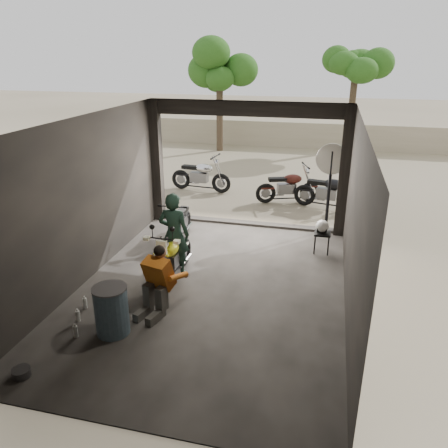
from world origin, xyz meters
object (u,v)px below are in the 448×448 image
at_px(rider, 174,234).
at_px(helmet, 322,226).
at_px(sign_post, 330,174).
at_px(outside_bike_c, 329,189).
at_px(stool, 322,236).
at_px(outside_bike_b, 288,184).
at_px(main_bike, 173,254).
at_px(outside_bike_a, 201,173).
at_px(mechanic, 155,284).
at_px(oil_drum, 112,311).
at_px(left_bike, 179,220).

height_order(rider, helmet, rider).
bearing_deg(sign_post, outside_bike_c, 104.73).
bearing_deg(stool, rider, -149.33).
bearing_deg(sign_post, helmet, -78.83).
bearing_deg(outside_bike_b, outside_bike_c, -124.32).
distance_m(main_bike, outside_bike_a, 6.00).
height_order(rider, mechanic, rider).
xyz_separation_m(outside_bike_a, rider, (1.14, -5.68, 0.26)).
bearing_deg(outside_bike_b, helmet, 178.30).
xyz_separation_m(outside_bike_a, outside_bike_c, (4.11, -0.83, -0.01)).
relative_size(helmet, oil_drum, 0.38).
xyz_separation_m(main_bike, rider, (-0.04, 0.21, 0.33)).
bearing_deg(stool, helmet, 121.58).
height_order(stool, sign_post, sign_post).
xyz_separation_m(left_bike, outside_bike_b, (2.24, 3.55, 0.05)).
height_order(main_bike, left_bike, main_bike).
height_order(outside_bike_a, outside_bike_c, outside_bike_a).
bearing_deg(oil_drum, left_bike, 92.86).
bearing_deg(outside_bike_b, sign_post, -170.60).
bearing_deg(left_bike, rider, -76.54).
bearing_deg(rider, sign_post, -133.09).
relative_size(rider, sign_post, 0.77).
relative_size(outside_bike_a, stool, 3.61).
bearing_deg(main_bike, left_bike, 107.51).
xyz_separation_m(outside_bike_b, outside_bike_c, (1.20, -0.31, 0.02)).
bearing_deg(helmet, stool, -50.89).
bearing_deg(outside_bike_b, oil_drum, 144.82).
bearing_deg(main_bike, rider, 101.90).
bearing_deg(stool, mechanic, -129.91).
bearing_deg(stool, outside_bike_a, 135.54).
bearing_deg(mechanic, oil_drum, -108.98).
height_order(left_bike, outside_bike_b, outside_bike_b).
distance_m(mechanic, stool, 4.22).
distance_m(rider, stool, 3.40).
bearing_deg(oil_drum, sign_post, 58.26).
distance_m(outside_bike_c, mechanic, 6.95).
xyz_separation_m(stool, oil_drum, (-3.17, -3.93, -0.01)).
bearing_deg(left_bike, oil_drum, -89.93).
bearing_deg(outside_bike_c, main_bike, 161.99).
bearing_deg(outside_bike_a, stool, -128.57).
relative_size(main_bike, stool, 3.28).
distance_m(main_bike, helmet, 3.45).
bearing_deg(mechanic, main_bike, 111.39).
distance_m(stool, sign_post, 1.70).
bearing_deg(main_bike, stool, 35.88).
bearing_deg(sign_post, mechanic, -106.43).
bearing_deg(main_bike, outside_bike_a, 103.27).
relative_size(left_bike, outside_bike_b, 0.91).
xyz_separation_m(outside_bike_c, oil_drum, (-3.25, -7.06, -0.18)).
distance_m(outside_bike_a, rider, 5.80).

